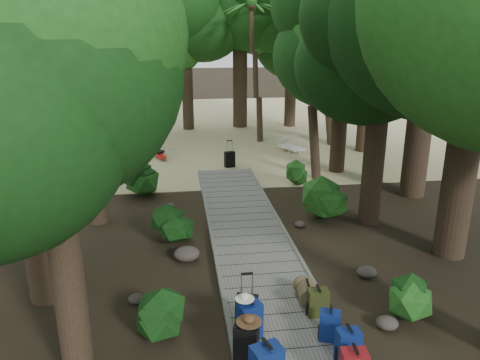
{
  "coord_description": "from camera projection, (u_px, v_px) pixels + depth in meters",
  "views": [
    {
      "loc": [
        -1.74,
        -9.8,
        5.1
      ],
      "look_at": [
        0.02,
        2.92,
        1.0
      ],
      "focal_mm": 35.0,
      "sensor_mm": 36.0,
      "label": 1
    }
  ],
  "objects": [
    {
      "name": "tree_right_e",
      "position": [
        344.0,
        60.0,
        16.58
      ],
      "size": [
        4.57,
        4.57,
        8.23
      ],
      "primitive_type": null,
      "color": "black",
      "rests_on": "ground"
    },
    {
      "name": "tree_left_b",
      "position": [
        13.0,
        44.0,
        7.9
      ],
      "size": [
        5.44,
        5.44,
        9.79
      ],
      "primitive_type": null,
      "color": "black",
      "rests_on": "ground"
    },
    {
      "name": "tree_back_c",
      "position": [
        292.0,
        44.0,
        24.94
      ],
      "size": [
        4.96,
        4.96,
        8.92
      ],
      "primitive_type": null,
      "color": "black",
      "rests_on": "ground"
    },
    {
      "name": "suitcase_on_boardwalk",
      "position": [
        247.0,
        311.0,
        8.2
      ],
      "size": [
        0.43,
        0.33,
        0.59
      ],
      "primitive_type": null,
      "rotation": [
        0.0,
        0.0,
        -0.35
      ],
      "color": "black",
      "rests_on": "boardwalk"
    },
    {
      "name": "rock_left_d",
      "position": [
        170.0,
        206.0,
        14.03
      ],
      "size": [
        0.31,
        0.28,
        0.17
      ],
      "primitive_type": null,
      "color": "#4C473F",
      "rests_on": "ground"
    },
    {
      "name": "rock_left_c",
      "position": [
        187.0,
        254.0,
        10.85
      ],
      "size": [
        0.6,
        0.54,
        0.33
      ],
      "primitive_type": null,
      "color": "#4C473F",
      "rests_on": "ground"
    },
    {
      "name": "rock_right_c",
      "position": [
        300.0,
        224.0,
        12.73
      ],
      "size": [
        0.29,
        0.26,
        0.16
      ],
      "primitive_type": null,
      "color": "#4C473F",
      "rests_on": "ground"
    },
    {
      "name": "tree_right_f",
      "position": [
        373.0,
        35.0,
        19.33
      ],
      "size": [
        5.55,
        5.55,
        9.91
      ],
      "primitive_type": null,
      "color": "black",
      "rests_on": "ground"
    },
    {
      "name": "shrub_right_b",
      "position": [
        325.0,
        200.0,
        13.03
      ],
      "size": [
        1.37,
        1.37,
        1.23
      ],
      "primitive_type": null,
      "color": "#1C4B16",
      "rests_on": "ground"
    },
    {
      "name": "backpack_right_c",
      "position": [
        330.0,
        324.0,
        7.84
      ],
      "size": [
        0.4,
        0.35,
        0.58
      ],
      "primitive_type": null,
      "rotation": [
        0.0,
        0.0,
        -0.35
      ],
      "color": "navy",
      "rests_on": "boardwalk"
    },
    {
      "name": "kayak",
      "position": [
        159.0,
        153.0,
        19.67
      ],
      "size": [
        1.84,
        3.6,
        0.35
      ],
      "primitive_type": "ellipsoid",
      "rotation": [
        0.0,
        0.0,
        0.32
      ],
      "color": "#9F110D",
      "rests_on": "sand_beach"
    },
    {
      "name": "rock_right_b",
      "position": [
        367.0,
        272.0,
        10.13
      ],
      "size": [
        0.43,
        0.39,
        0.24
      ],
      "primitive_type": null,
      "color": "#4C473F",
      "rests_on": "ground"
    },
    {
      "name": "sun_lounger",
      "position": [
        291.0,
        145.0,
        20.55
      ],
      "size": [
        1.4,
        2.04,
        0.63
      ],
      "primitive_type": null,
      "rotation": [
        0.0,
        0.0,
        0.44
      ],
      "color": "silver",
      "rests_on": "sand_beach"
    },
    {
      "name": "palm_right_b",
      "position": [
        333.0,
        62.0,
        21.05
      ],
      "size": [
        3.9,
        3.9,
        7.54
      ],
      "primitive_type": null,
      "color": "#134212",
      "rests_on": "ground"
    },
    {
      "name": "tree_back_d",
      "position": [
        97.0,
        44.0,
        22.99
      ],
      "size": [
        5.37,
        5.37,
        8.95
      ],
      "primitive_type": null,
      "color": "black",
      "rests_on": "ground"
    },
    {
      "name": "shrub_left_c",
      "position": [
        141.0,
        177.0,
        15.09
      ],
      "size": [
        1.37,
        1.37,
        1.23
      ],
      "primitive_type": null,
      "color": "#1C4B16",
      "rests_on": "ground"
    },
    {
      "name": "tree_right_d",
      "position": [
        433.0,
        13.0,
        13.58
      ],
      "size": [
        6.1,
        6.1,
        11.18
      ],
      "primitive_type": null,
      "color": "black",
      "rests_on": "ground"
    },
    {
      "name": "tree_back_b",
      "position": [
        240.0,
        21.0,
        24.42
      ],
      "size": [
        6.27,
        6.27,
        11.19
      ],
      "primitive_type": null,
      "color": "black",
      "rests_on": "ground"
    },
    {
      "name": "shrub_right_a",
      "position": [
        419.0,
        300.0,
        8.49
      ],
      "size": [
        0.97,
        0.97,
        0.87
      ],
      "primitive_type": null,
      "color": "#1C4B16",
      "rests_on": "ground"
    },
    {
      "name": "tree_left_c",
      "position": [
        83.0,
        65.0,
        11.84
      ],
      "size": [
        4.93,
        4.93,
        8.57
      ],
      "primitive_type": null,
      "color": "black",
      "rests_on": "ground"
    },
    {
      "name": "tree_right_c",
      "position": [
        381.0,
        73.0,
        11.84
      ],
      "size": [
        4.71,
        4.71,
        8.15
      ],
      "primitive_type": null,
      "color": "black",
      "rests_on": "ground"
    },
    {
      "name": "rock_left_b",
      "position": [
        136.0,
        299.0,
        9.17
      ],
      "size": [
        0.33,
        0.29,
        0.18
      ],
      "primitive_type": null,
      "color": "#4C473F",
      "rests_on": "ground"
    },
    {
      "name": "shrub_left_a",
      "position": [
        166.0,
        313.0,
        8.08
      ],
      "size": [
        0.99,
        0.99,
        0.89
      ],
      "primitive_type": null,
      "color": "#1C4B16",
      "rests_on": "ground"
    },
    {
      "name": "backpack_right_b",
      "position": [
        348.0,
        345.0,
        7.26
      ],
      "size": [
        0.36,
        0.25,
        0.65
      ],
      "primitive_type": null,
      "rotation": [
        0.0,
        0.0,
        0.0
      ],
      "color": "navy",
      "rests_on": "boardwalk"
    },
    {
      "name": "backpack_right_d",
      "position": [
        318.0,
        301.0,
        8.52
      ],
      "size": [
        0.38,
        0.28,
        0.56
      ],
      "primitive_type": null,
      "rotation": [
        0.0,
        0.0,
        -0.03
      ],
      "color": "#2C3814",
      "rests_on": "boardwalk"
    },
    {
      "name": "sand_beach",
      "position": [
        207.0,
        127.0,
        26.12
      ],
      "size": [
        40.0,
        22.0,
        0.02
      ],
      "primitive_type": "cube",
      "color": "tan",
      "rests_on": "ground"
    },
    {
      "name": "shrub_left_b",
      "position": [
        173.0,
        227.0,
        11.6
      ],
      "size": [
        1.02,
        1.02,
        0.92
      ],
      "primitive_type": null,
      "color": "#1C4B16",
      "rests_on": "ground"
    },
    {
      "name": "palm_right_a",
      "position": [
        323.0,
        67.0,
        16.01
      ],
      "size": [
        4.59,
        4.59,
        7.83
      ],
      "primitive_type": null,
      "color": "#134212",
      "rests_on": "ground"
    },
    {
      "name": "tree_left_a",
      "position": [
        54.0,
        168.0,
        6.28
      ],
      "size": [
        4.02,
        4.02,
        6.69
      ],
      "primitive_type": null,
      "color": "black",
      "rests_on": "ground"
    },
    {
      "name": "palm_left_a",
      "position": [
        97.0,
        87.0,
        15.68
      ],
      "size": [
        4.18,
        4.18,
        6.65
      ],
      "primitive_type": null,
      "color": "#134212",
      "rests_on": "ground"
    },
    {
      "name": "rock_right_a",
      "position": [
        387.0,
        323.0,
        8.37
      ],
      "size": [
        0.41,
        0.37,
        0.22
      ],
      "primitive_type": null,
      "color": "#4C473F",
      "rests_on": "ground"
    },
    {
      "name": "shrub_right_c",
      "position": [
        297.0,
        173.0,
        16.16
      ],
      "size": [
        0.92,
        0.92,
        0.83
      ],
      "primitive_type": null,
      "color": "#1C4B16",
      "rests_on": "ground"
    },
    {
      "name": "duffel_right_khaki",
      "position": [
        307.0,
        292.0,
        9.0
      ],
      "size": [
        0.44,
        0.6,
        0.37
      ],
      "primitive_type": null,
      "rotation": [
        0.0,
        0.0,
        -0.13
      ],
      "color": "brown",
      "rests_on": "boardwalk"
    },
    {
      "name": "hat_brown",
      "position": [
        249.0,
        319.0,
        7.2
      ],
      "size": [
        0.41,
        0.41,
        0.12
      ],
      "primitive_type": null,
      "color": "#51351E",
      "rests_on": "backpack_left_b"
    },
    {
      "name": "boardwalk",
      "position": [
        249.0,
        238.0,
        11.95
      ],
      "size": [
        2.0,
        12.0,
        0.12
      ],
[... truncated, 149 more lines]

